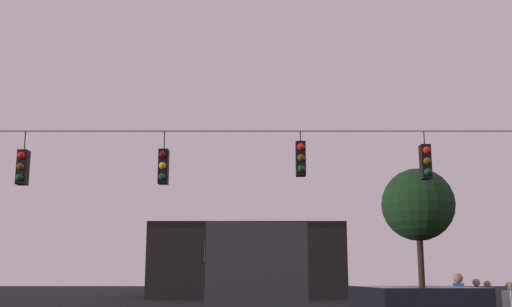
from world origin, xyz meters
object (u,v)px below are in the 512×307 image
at_px(city_bus, 245,271).
at_px(tree_left_silhouette, 420,205).
at_px(car_far_left, 224,294).
at_px(pedestrian_crossing_right, 490,303).
at_px(pedestrian_crossing_center, 480,304).
at_px(pedestrian_trailing, 461,305).

relative_size(city_bus, tree_left_silhouette, 1.19).
relative_size(car_far_left, pedestrian_crossing_right, 2.87).
xyz_separation_m(pedestrian_crossing_center, pedestrian_crossing_right, (0.78, 1.30, -0.04)).
xyz_separation_m(city_bus, tree_left_silhouette, (12.04, 23.66, 4.86)).
bearing_deg(car_far_left, city_bus, -83.63).
bearing_deg(pedestrian_crossing_center, pedestrian_crossing_right, 58.88).
bearing_deg(pedestrian_trailing, city_bus, 134.67).
xyz_separation_m(city_bus, pedestrian_crossing_right, (7.53, -1.25, -1.00)).
bearing_deg(tree_left_silhouette, city_bus, -116.97).
relative_size(pedestrian_crossing_right, pedestrian_trailing, 0.88).
xyz_separation_m(city_bus, pedestrian_crossing_center, (6.75, -2.55, -0.95)).
xyz_separation_m(pedestrian_trailing, tree_left_silhouette, (6.71, 29.04, 5.72)).
bearing_deg(city_bus, pedestrian_crossing_right, -9.44).
xyz_separation_m(car_far_left, tree_left_silhouette, (13.30, 12.36, 5.93)).
height_order(car_far_left, pedestrian_crossing_right, pedestrian_crossing_right).
bearing_deg(car_far_left, tree_left_silhouette, 42.89).
xyz_separation_m(city_bus, car_far_left, (-1.26, 11.30, -1.07)).
relative_size(car_far_left, pedestrian_trailing, 2.53).
bearing_deg(pedestrian_crossing_center, pedestrian_trailing, -116.63).
relative_size(pedestrian_trailing, tree_left_silhouette, 0.19).
distance_m(city_bus, pedestrian_trailing, 7.62).
relative_size(pedestrian_crossing_right, tree_left_silhouette, 0.17).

